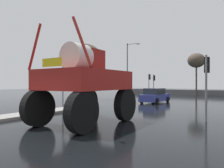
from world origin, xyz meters
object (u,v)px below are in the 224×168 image
oversize_sprayer (85,83)px  traffic_signal_near_right (207,73)px  bare_tree_far_center (196,61)px  traffic_signal_far_left (149,80)px  bare_tree_left (85,58)px  streetlight_far_left (128,67)px  sedan_ahead (155,96)px  traffic_signal_far_right (154,81)px  traffic_signal_near_left (64,74)px

oversize_sprayer → traffic_signal_near_right: 6.53m
oversize_sprayer → bare_tree_far_center: bare_tree_far_center is taller
traffic_signal_far_left → bare_tree_left: size_ratio=0.49×
streetlight_far_left → traffic_signal_near_right: bearing=-49.3°
oversize_sprayer → streetlight_far_left: (-9.32, 20.80, 2.58)m
traffic_signal_near_right → streetlight_far_left: 22.13m
bare_tree_left → bare_tree_far_center: bare_tree_left is taller
sedan_ahead → traffic_signal_far_left: (-5.03, 9.82, 1.88)m
streetlight_far_left → traffic_signal_far_right: bearing=29.0°
bare_tree_left → bare_tree_far_center: bearing=58.3°
oversize_sprayer → traffic_signal_far_left: (-6.63, 22.73, 0.53)m
oversize_sprayer → traffic_signal_near_left: (-5.84, 4.10, 0.76)m
traffic_signal_near_left → bare_tree_far_center: (4.80, 25.22, 3.02)m
traffic_signal_near_right → traffic_signal_far_right: size_ratio=1.05×
sedan_ahead → traffic_signal_far_left: 11.19m
traffic_signal_far_left → streetlight_far_left: streetlight_far_left is taller
traffic_signal_far_left → bare_tree_left: bearing=-114.9°
traffic_signal_near_left → traffic_signal_far_right: bearing=90.0°
traffic_signal_near_right → traffic_signal_far_left: size_ratio=1.00×
oversize_sprayer → streetlight_far_left: bearing=22.5°
traffic_signal_near_left → traffic_signal_near_right: (10.89, 0.00, -0.22)m
bare_tree_left → bare_tree_far_center: (10.19, 16.51, 0.45)m
traffic_signal_near_right → streetlight_far_left: (-14.37, 16.70, 2.04)m
traffic_signal_far_right → bare_tree_left: (-5.38, -9.92, 2.92)m
sedan_ahead → oversize_sprayer: bearing=-170.2°
streetlight_far_left → bare_tree_far_center: size_ratio=1.17×
traffic_signal_far_right → bare_tree_far_center: (4.81, 6.59, 3.37)m
sedan_ahead → traffic_signal_near_right: bearing=-140.3°
streetlight_far_left → bare_tree_far_center: 11.94m
oversize_sprayer → traffic_signal_far_right: oversize_sprayer is taller
sedan_ahead → streetlight_far_left: streetlight_far_left is taller
traffic_signal_near_left → bare_tree_far_center: bare_tree_far_center is taller
traffic_signal_near_left → streetlight_far_left: streetlight_far_left is taller
traffic_signal_far_left → streetlight_far_left: (-2.69, -1.93, 2.05)m
traffic_signal_near_left → bare_tree_left: bare_tree_left is taller
traffic_signal_far_right → bare_tree_far_center: bearing=53.9°
oversize_sprayer → traffic_signal_far_right: bearing=12.7°
traffic_signal_far_right → traffic_signal_near_left: bearing=-90.0°
bare_tree_far_center → traffic_signal_near_right: bearing=-76.4°
oversize_sprayer → bare_tree_left: 17.36m
traffic_signal_near_left → traffic_signal_far_left: size_ratio=1.09×
traffic_signal_near_left → bare_tree_left: size_ratio=0.54×
traffic_signal_near_left → streetlight_far_left: bearing=101.8°
traffic_signal_far_right → streetlight_far_left: streetlight_far_left is taller
traffic_signal_near_left → traffic_signal_far_left: traffic_signal_near_left is taller
oversize_sprayer → bare_tree_far_center: bearing=0.4°
oversize_sprayer → streetlight_far_left: size_ratio=0.66×
traffic_signal_far_right → oversize_sprayer: bearing=-75.6°
sedan_ahead → traffic_signal_near_right: 11.19m
bare_tree_far_center → traffic_signal_far_left: bearing=-130.3°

